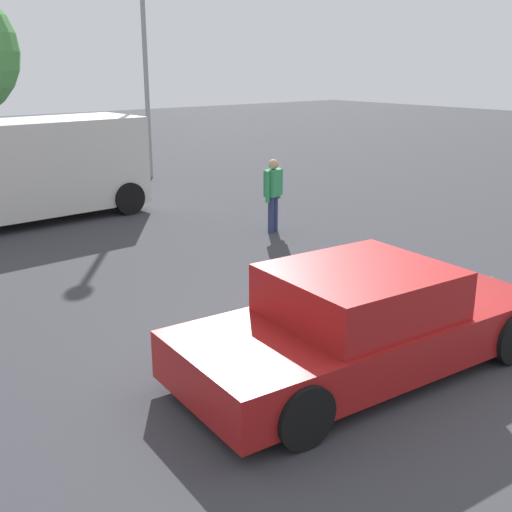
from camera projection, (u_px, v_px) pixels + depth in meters
ground_plane at (369, 360)px, 7.63m from camera, size 80.00×80.00×0.00m
sedan_foreground at (363, 323)px, 7.27m from camera, size 4.66×2.23×1.25m
dog at (489, 287)px, 9.43m from camera, size 0.55×0.37×0.39m
van_white at (28, 167)px, 14.09m from camera, size 5.16×2.33×2.24m
pedestrian at (273, 190)px, 13.19m from camera, size 0.54×0.37×1.54m
light_post_near at (142, 2)px, 18.32m from camera, size 0.44×0.44×7.77m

